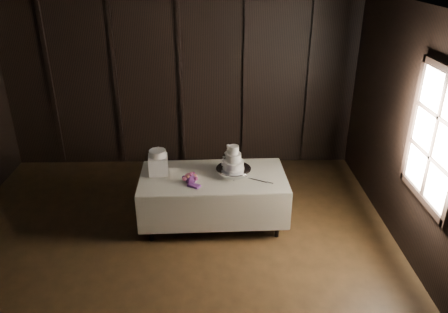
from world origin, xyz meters
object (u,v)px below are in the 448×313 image
at_px(bouquet, 191,179).
at_px(wedding_cake, 232,160).
at_px(cake_stand, 233,171).
at_px(display_table, 213,198).
at_px(box_pedestal, 158,165).
at_px(small_cake, 158,153).

bearing_deg(bouquet, wedding_cake, 20.86).
xyz_separation_m(cake_stand, bouquet, (-0.58, -0.22, 0.01)).
bearing_deg(display_table, box_pedestal, 170.37).
relative_size(display_table, bouquet, 5.56).
bearing_deg(box_pedestal, cake_stand, -3.19).
distance_m(display_table, small_cake, 0.99).
bearing_deg(cake_stand, box_pedestal, 176.81).
bearing_deg(box_pedestal, wedding_cake, -4.06).
height_order(box_pedestal, small_cake, small_cake).
height_order(display_table, box_pedestal, box_pedestal).
height_order(cake_stand, small_cake, small_cake).
bearing_deg(small_cake, display_table, -7.77).
relative_size(box_pedestal, small_cake, 1.14).
bearing_deg(box_pedestal, small_cake, 0.00).
bearing_deg(wedding_cake, display_table, -163.70).
bearing_deg(wedding_cake, small_cake, -174.61).
xyz_separation_m(bouquet, box_pedestal, (-0.45, 0.28, 0.07)).
bearing_deg(display_table, small_cake, 170.37).
relative_size(display_table, wedding_cake, 6.05).
distance_m(bouquet, box_pedestal, 0.54).
bearing_deg(small_cake, cake_stand, -3.19).
bearing_deg(box_pedestal, bouquet, -31.87).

